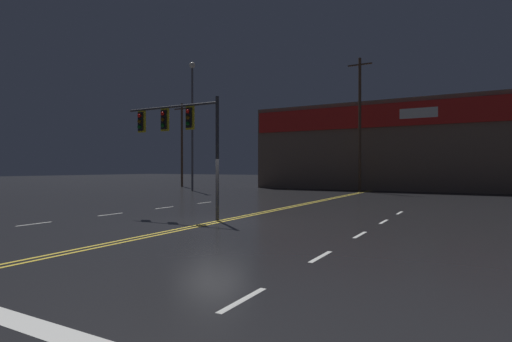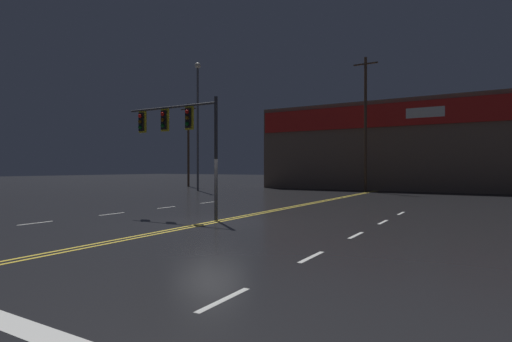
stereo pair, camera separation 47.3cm
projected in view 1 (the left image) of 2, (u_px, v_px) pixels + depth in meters
ground_plane at (213, 223)px, 15.53m from camera, size 200.00×200.00×0.00m
road_markings at (207, 233)px, 13.14m from camera, size 17.06×60.00×0.01m
traffic_signal_median at (176, 126)px, 17.24m from camera, size 4.96×0.36×5.05m
streetlight_far_right at (192, 112)px, 37.78m from camera, size 0.56×0.56×12.18m
building_backdrop at (382, 148)px, 42.17m from camera, size 24.42×10.23×8.56m
utility_pole_row at (386, 126)px, 35.24m from camera, size 46.86×0.26×12.19m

